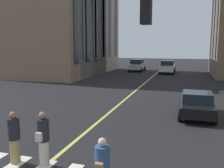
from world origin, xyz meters
TOP-DOWN VIEW (x-y plane):
  - lane_centre_line at (20.00, 0.00)m, footprint 80.00×0.16m
  - car_black_parked_a at (10.60, -4.90)m, footprint 3.90×1.89m
  - car_silver_trailing at (35.18, 3.39)m, footprint 4.70×2.14m
  - car_white_far at (33.26, -1.52)m, footprint 4.70×2.14m
  - pedestrian_near at (3.01, 0.03)m, footprint 0.50×0.38m
  - pedestrian_companion at (2.91, 1.06)m, footprint 0.38×0.38m
  - building_left_near at (25.92, 12.51)m, footprint 12.11×10.14m
  - building_left_far at (30.34, 13.64)m, footprint 16.66×12.41m

SIDE VIEW (x-z plane):
  - lane_centre_line at x=20.00m, z-range 0.00..0.01m
  - car_black_parked_a at x=10.60m, z-range 0.00..1.40m
  - pedestrian_companion at x=2.91m, z-range 0.00..1.77m
  - pedestrian_near at x=3.01m, z-range 0.01..1.83m
  - car_silver_trailing at x=35.18m, z-range 0.03..1.91m
  - car_white_far at x=33.26m, z-range 0.03..1.91m
  - building_left_near at x=25.92m, z-range 0.00..14.14m
  - building_left_far at x=30.34m, z-range 0.00..16.84m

